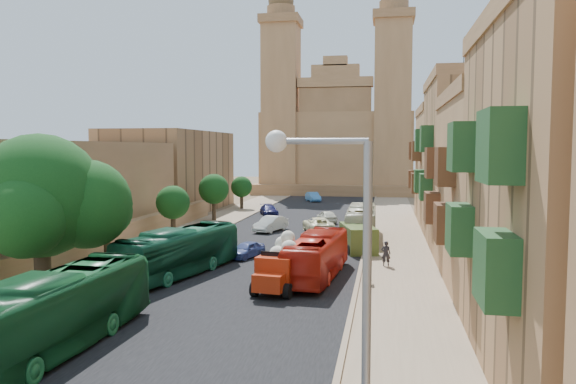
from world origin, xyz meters
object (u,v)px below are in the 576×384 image
(streetlamp, at_px, (342,284))
(car_blue_a, at_px, (246,250))
(street_tree_d, at_px, (242,187))
(bus_red_east, at_px, (317,256))
(pedestrian_c, at_px, (367,271))
(pedestrian_a, at_px, (386,254))
(car_cream, at_px, (318,225))
(car_dkblue, at_px, (269,210))
(bus_cream_east, at_px, (361,222))
(car_white_a, at_px, (271,224))
(ficus_tree, at_px, (42,200))
(bus_green_north, at_px, (179,252))
(car_white_b, at_px, (327,216))
(bus_green_south, at_px, (54,312))
(church, at_px, (338,139))
(olive_pickup, at_px, (358,238))
(street_tree_b, at_px, (173,203))
(red_truck, at_px, (283,264))
(street_tree_c, at_px, (214,189))
(street_tree_a, at_px, (106,211))
(car_blue_b, at_px, (313,197))

(streetlamp, bearing_deg, car_blue_a, 107.87)
(street_tree_d, bearing_deg, bus_red_east, -68.89)
(bus_red_east, bearing_deg, pedestrian_c, 169.20)
(bus_red_east, height_order, pedestrian_a, bus_red_east)
(car_cream, xyz_separation_m, car_dkblue, (-7.32, 12.26, -0.10))
(bus_cream_east, relative_size, car_white_a, 2.36)
(streetlamp, relative_size, bus_red_east, 0.85)
(ficus_tree, xyz_separation_m, pedestrian_a, (18.04, 10.65, -4.27))
(bus_green_north, distance_m, car_white_b, 27.21)
(car_white_b, bearing_deg, bus_red_east, 73.78)
(street_tree_d, height_order, bus_green_south, street_tree_d)
(church, height_order, bus_green_south, church)
(bus_green_south, relative_size, car_white_b, 2.91)
(olive_pickup, distance_m, bus_red_east, 9.76)
(olive_pickup, relative_size, car_dkblue, 1.23)
(bus_green_south, xyz_separation_m, car_white_b, (6.42, 39.68, -0.90))
(streetlamp, distance_m, pedestrian_c, 22.06)
(bus_green_north, relative_size, car_white_a, 2.41)
(ficus_tree, bearing_deg, pedestrian_a, 30.54)
(street_tree_b, bearing_deg, red_truck, -51.76)
(church, height_order, street_tree_c, church)
(street_tree_b, height_order, bus_red_east, street_tree_b)
(ficus_tree, distance_m, car_cream, 28.19)
(ficus_tree, distance_m, bus_cream_east, 27.51)
(ficus_tree, height_order, bus_cream_east, ficus_tree)
(ficus_tree, relative_size, street_tree_b, 1.89)
(street_tree_d, xyz_separation_m, pedestrian_a, (18.62, -33.35, -1.98))
(car_cream, bearing_deg, street_tree_a, 35.78)
(bus_red_east, distance_m, car_dkblue, 32.48)
(church, bearing_deg, ficus_tree, -97.20)
(church, relative_size, street_tree_a, 6.71)
(car_dkblue, bearing_deg, olive_pickup, -84.09)
(church, height_order, car_cream, church)
(street_tree_a, relative_size, car_blue_a, 1.57)
(car_blue_a, bearing_deg, bus_cream_east, 72.52)
(street_tree_a, bearing_deg, car_blue_a, 24.18)
(bus_cream_east, bearing_deg, street_tree_c, -31.89)
(car_white_a, xyz_separation_m, pedestrian_a, (10.77, -14.13, 0.13))
(ficus_tree, relative_size, olive_pickup, 1.68)
(pedestrian_a, bearing_deg, pedestrian_c, 79.35)
(red_truck, distance_m, bus_cream_east, 18.90)
(pedestrian_c, bearing_deg, car_blue_b, -146.88)
(car_cream, height_order, pedestrian_c, pedestrian_c)
(street_tree_a, xyz_separation_m, car_blue_b, (7.93, 47.55, -2.94))
(street_tree_a, height_order, bus_red_east, street_tree_a)
(car_blue_b, bearing_deg, street_tree_b, -125.06)
(streetlamp, relative_size, red_truck, 1.45)
(bus_green_south, distance_m, car_blue_a, 19.68)
(ficus_tree, xyz_separation_m, car_white_a, (7.28, 24.77, -4.40))
(street_tree_b, height_order, pedestrian_a, street_tree_b)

